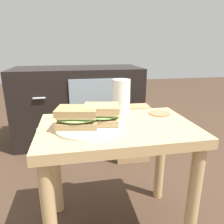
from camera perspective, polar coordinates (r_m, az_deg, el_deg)
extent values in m
cube|color=tan|center=(0.77, 1.46, -4.72)|extent=(0.56, 0.36, 0.04)
cylinder|color=tan|center=(0.76, -16.48, -26.38)|extent=(0.04, 0.04, 0.43)
cylinder|color=tan|center=(0.86, 21.15, -21.36)|extent=(0.04, 0.04, 0.43)
cylinder|color=tan|center=(0.99, -14.99, -14.84)|extent=(0.04, 0.04, 0.43)
cylinder|color=tan|center=(1.07, 12.93, -12.29)|extent=(0.04, 0.04, 0.43)
cube|color=black|center=(1.71, -8.96, 2.09)|extent=(0.96, 0.44, 0.58)
cube|color=#8C9EA8|center=(1.49, -4.03, 0.54)|extent=(0.38, 0.01, 0.44)
cylinder|color=silver|center=(1.47, -19.15, 3.56)|extent=(0.08, 0.01, 0.01)
cylinder|color=silver|center=(1.53, -18.35, -4.46)|extent=(0.08, 0.01, 0.01)
cylinder|color=silver|center=(0.74, -5.99, -3.82)|extent=(0.24, 0.24, 0.01)
cube|color=#9E7A4C|center=(0.73, -9.33, -3.00)|extent=(0.15, 0.11, 0.02)
ellipsoid|color=#8CB260|center=(0.72, -9.41, -1.59)|extent=(0.16, 0.12, 0.02)
cube|color=beige|center=(0.72, -9.45, -0.76)|extent=(0.14, 0.11, 0.01)
cube|color=#9E7A4C|center=(0.71, -9.50, 0.31)|extent=(0.15, 0.12, 0.02)
cube|color=tan|center=(0.75, -2.81, -2.20)|extent=(0.14, 0.12, 0.02)
ellipsoid|color=#729E4C|center=(0.74, -2.83, -0.82)|extent=(0.15, 0.13, 0.02)
cube|color=beige|center=(0.74, -2.84, 0.00)|extent=(0.13, 0.11, 0.01)
cube|color=tan|center=(0.73, -2.86, 1.05)|extent=(0.14, 0.11, 0.02)
cylinder|color=silver|center=(0.86, 2.51, 3.99)|extent=(0.07, 0.07, 0.15)
cylinder|color=orange|center=(0.86, 2.50, 3.15)|extent=(0.07, 0.07, 0.11)
cylinder|color=white|center=(0.85, 2.56, 7.22)|extent=(0.07, 0.07, 0.01)
cylinder|color=#996B47|center=(0.91, 12.67, -0.37)|extent=(0.09, 0.09, 0.01)
cube|color=tan|center=(1.40, 5.49, -6.09)|extent=(0.22, 0.14, 0.35)
cube|color=#987950|center=(1.34, 5.72, 1.22)|extent=(0.21, 0.12, 0.02)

